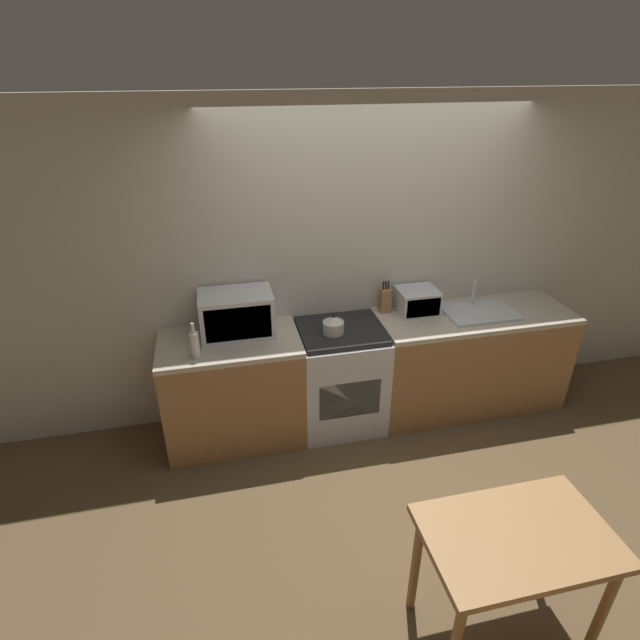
# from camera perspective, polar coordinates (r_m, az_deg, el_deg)

# --- Properties ---
(ground_plane) EXTENTS (16.00, 16.00, 0.00)m
(ground_plane) POSITION_cam_1_polar(r_m,az_deg,el_deg) (3.94, 9.54, -17.65)
(ground_plane) COLOR brown
(wall_back) EXTENTS (10.00, 0.06, 2.60)m
(wall_back) POSITION_cam_1_polar(r_m,az_deg,el_deg) (4.13, 5.20, 6.54)
(wall_back) COLOR beige
(wall_back) RESTS_ON ground_plane
(counter_left_run) EXTENTS (1.07, 0.62, 0.90)m
(counter_left_run) POSITION_cam_1_polar(r_m,az_deg,el_deg) (4.06, -9.84, -7.88)
(counter_left_run) COLOR olive
(counter_left_run) RESTS_ON ground_plane
(counter_right_run) EXTENTS (1.64, 0.62, 0.90)m
(counter_right_run) POSITION_cam_1_polar(r_m,az_deg,el_deg) (4.56, 16.60, -4.35)
(counter_right_run) COLOR olive
(counter_right_run) RESTS_ON ground_plane
(stove_range) EXTENTS (0.68, 0.62, 0.90)m
(stove_range) POSITION_cam_1_polar(r_m,az_deg,el_deg) (4.16, 2.30, -6.47)
(stove_range) COLOR silver
(stove_range) RESTS_ON ground_plane
(kettle) EXTENTS (0.16, 0.16, 0.16)m
(kettle) POSITION_cam_1_polar(r_m,az_deg,el_deg) (3.83, 1.54, -0.56)
(kettle) COLOR beige
(kettle) RESTS_ON stove_range
(microwave) EXTENTS (0.55, 0.35, 0.33)m
(microwave) POSITION_cam_1_polar(r_m,az_deg,el_deg) (3.83, -9.52, 0.72)
(microwave) COLOR silver
(microwave) RESTS_ON counter_left_run
(bottle) EXTENTS (0.06, 0.06, 0.27)m
(bottle) POSITION_cam_1_polar(r_m,az_deg,el_deg) (3.61, -14.12, -2.70)
(bottle) COLOR silver
(bottle) RESTS_ON counter_left_run
(knife_block) EXTENTS (0.09, 0.09, 0.27)m
(knife_block) POSITION_cam_1_polar(r_m,az_deg,el_deg) (4.18, 7.43, 2.30)
(knife_block) COLOR #9E7042
(knife_block) RESTS_ON counter_right_run
(toaster_oven) EXTENTS (0.33, 0.28, 0.20)m
(toaster_oven) POSITION_cam_1_polar(r_m,az_deg,el_deg) (4.21, 11.04, 2.15)
(toaster_oven) COLOR silver
(toaster_oven) RESTS_ON counter_right_run
(sink_basin) EXTENTS (0.59, 0.39, 0.24)m
(sink_basin) POSITION_cam_1_polar(r_m,az_deg,el_deg) (4.36, 17.78, 0.93)
(sink_basin) COLOR silver
(sink_basin) RESTS_ON counter_right_run
(dining_table) EXTENTS (0.91, 0.58, 0.76)m
(dining_table) POSITION_cam_1_polar(r_m,az_deg,el_deg) (2.86, 21.35, -23.28)
(dining_table) COLOR #9E7042
(dining_table) RESTS_ON ground_plane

